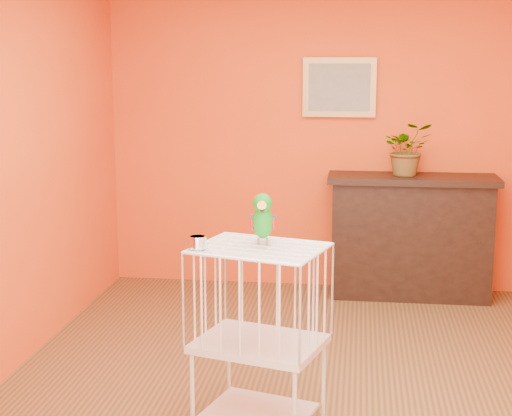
# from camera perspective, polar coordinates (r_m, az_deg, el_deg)

# --- Properties ---
(ground) EXTENTS (4.50, 4.50, 0.00)m
(ground) POSITION_cam_1_polar(r_m,az_deg,el_deg) (4.95, 4.94, -12.89)
(ground) COLOR brown
(ground) RESTS_ON ground
(room_shell) EXTENTS (4.50, 4.50, 4.50)m
(room_shell) POSITION_cam_1_polar(r_m,az_deg,el_deg) (4.56, 5.26, 5.70)
(room_shell) COLOR #EC5016
(room_shell) RESTS_ON ground
(console_cabinet) EXTENTS (1.39, 0.50, 1.03)m
(console_cabinet) POSITION_cam_1_polar(r_m,az_deg,el_deg) (6.72, 11.16, -2.04)
(console_cabinet) COLOR black
(console_cabinet) RESTS_ON ground
(potted_plant) EXTENTS (0.46, 0.50, 0.34)m
(potted_plant) POSITION_cam_1_polar(r_m,az_deg,el_deg) (6.65, 10.93, 3.86)
(potted_plant) COLOR #26722D
(potted_plant) RESTS_ON console_cabinet
(framed_picture) EXTENTS (0.62, 0.04, 0.50)m
(framed_picture) POSITION_cam_1_polar(r_m,az_deg,el_deg) (6.76, 6.08, 8.72)
(framed_picture) COLOR #A87A3C
(framed_picture) RESTS_ON room_shell
(birdcage) EXTENTS (0.77, 0.66, 1.01)m
(birdcage) POSITION_cam_1_polar(r_m,az_deg,el_deg) (4.28, 0.24, -9.19)
(birdcage) COLOR silver
(birdcage) RESTS_ON ground
(feed_cup) EXTENTS (0.09, 0.09, 0.07)m
(feed_cup) POSITION_cam_1_polar(r_m,az_deg,el_deg) (4.10, -4.27, -2.50)
(feed_cup) COLOR silver
(feed_cup) RESTS_ON birdcage
(parrot) EXTENTS (0.14, 0.26, 0.29)m
(parrot) POSITION_cam_1_polar(r_m,az_deg,el_deg) (4.16, 0.50, -0.76)
(parrot) COLOR #59544C
(parrot) RESTS_ON birdcage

